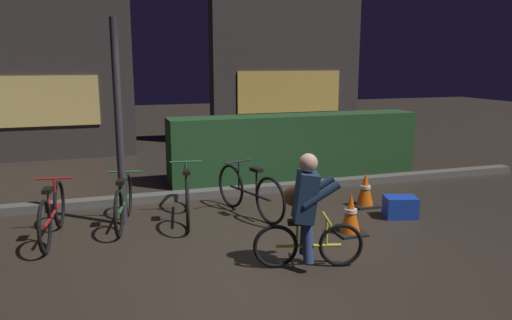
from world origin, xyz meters
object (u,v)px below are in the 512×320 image
(traffic_cone_near, at_px, (351,214))
(cyclist, at_px, (306,210))
(parked_bike_right_mid, at_px, (250,192))
(parked_bike_center_left, at_px, (124,202))
(street_post, at_px, (119,125))
(parked_bike_center_right, at_px, (187,195))
(traffic_cone_far, at_px, (365,190))
(blue_crate, at_px, (400,207))
(parked_bike_left_mid, at_px, (52,214))

(traffic_cone_near, distance_m, cyclist, 1.27)
(parked_bike_right_mid, bearing_deg, parked_bike_center_left, 69.64)
(parked_bike_right_mid, bearing_deg, street_post, 67.90)
(parked_bike_center_right, xyz_separation_m, traffic_cone_near, (1.88, -1.23, -0.09))
(street_post, distance_m, parked_bike_center_right, 1.33)
(parked_bike_center_right, bearing_deg, cyclist, -145.59)
(parked_bike_center_right, xyz_separation_m, parked_bike_right_mid, (0.89, -0.08, -0.01))
(traffic_cone_near, xyz_separation_m, traffic_cone_far, (0.82, 1.03, -0.01))
(cyclist, bearing_deg, parked_bike_center_left, 146.41)
(traffic_cone_far, bearing_deg, blue_crate, -72.73)
(parked_bike_right_mid, bearing_deg, traffic_cone_far, -111.10)
(parked_bike_left_mid, relative_size, traffic_cone_near, 2.91)
(parked_bike_right_mid, height_order, blue_crate, parked_bike_right_mid)
(traffic_cone_far, relative_size, blue_crate, 1.20)
(street_post, height_order, parked_bike_left_mid, street_post)
(parked_bike_center_left, xyz_separation_m, parked_bike_center_right, (0.85, -0.01, 0.03))
(parked_bike_center_left, relative_size, traffic_cone_near, 2.76)
(parked_bike_center_right, bearing_deg, parked_bike_left_mid, 108.20)
(parked_bike_left_mid, xyz_separation_m, parked_bike_center_right, (1.72, 0.26, 0.02))
(traffic_cone_far, xyz_separation_m, blue_crate, (0.20, -0.63, -0.10))
(parked_bike_center_right, relative_size, blue_crate, 3.83)
(parked_bike_center_left, height_order, cyclist, cyclist)
(cyclist, bearing_deg, blue_crate, 45.17)
(parked_bike_left_mid, distance_m, traffic_cone_near, 3.73)
(street_post, relative_size, traffic_cone_near, 5.03)
(parked_bike_center_right, bearing_deg, parked_bike_center_left, 98.63)
(parked_bike_center_right, distance_m, traffic_cone_near, 2.25)
(parked_bike_center_right, relative_size, parked_bike_right_mid, 1.06)
(traffic_cone_far, bearing_deg, parked_bike_left_mid, -179.17)
(parked_bike_center_left, bearing_deg, traffic_cone_far, -82.61)
(parked_bike_left_mid, xyz_separation_m, parked_bike_right_mid, (2.61, 0.18, 0.01))
(street_post, relative_size, parked_bike_center_right, 1.62)
(blue_crate, bearing_deg, parked_bike_center_left, 167.26)
(parked_bike_left_mid, bearing_deg, parked_bike_center_left, -66.28)
(traffic_cone_near, height_order, traffic_cone_far, traffic_cone_near)
(parked_bike_right_mid, xyz_separation_m, traffic_cone_near, (0.99, -1.15, -0.08))
(parked_bike_center_left, height_order, traffic_cone_far, parked_bike_center_left)
(parked_bike_center_right, bearing_deg, traffic_cone_near, -113.80)
(cyclist, bearing_deg, traffic_cone_near, 53.07)
(parked_bike_center_left, bearing_deg, parked_bike_right_mid, -82.23)
(parked_bike_center_left, distance_m, blue_crate, 3.84)
(parked_bike_center_left, height_order, parked_bike_right_mid, parked_bike_right_mid)
(parked_bike_center_left, bearing_deg, traffic_cone_near, -103.74)
(traffic_cone_near, distance_m, blue_crate, 1.10)
(parked_bike_right_mid, height_order, cyclist, cyclist)
(traffic_cone_far, bearing_deg, street_post, 175.73)
(traffic_cone_near, bearing_deg, blue_crate, 21.53)
(street_post, bearing_deg, parked_bike_center_right, -4.47)
(parked_bike_center_right, xyz_separation_m, cyclist, (0.92, -1.99, 0.27))
(parked_bike_right_mid, distance_m, traffic_cone_far, 1.81)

